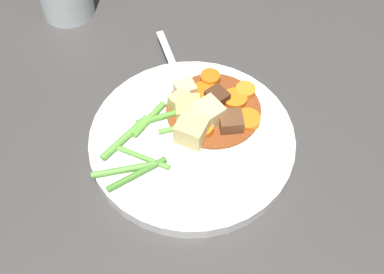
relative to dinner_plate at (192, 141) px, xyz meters
name	(u,v)px	position (x,y,z in m)	size (l,w,h in m)	color
ground_plane	(192,145)	(0.00, 0.00, -0.01)	(3.00, 3.00, 0.00)	#423F3D
dinner_plate	(192,141)	(0.00, 0.00, 0.00)	(0.26, 0.26, 0.02)	white
stew_sauce	(213,110)	(0.05, 0.01, 0.01)	(0.12, 0.12, 0.00)	brown
carrot_slice_0	(210,79)	(0.08, 0.05, 0.02)	(0.03, 0.03, 0.01)	orange
carrot_slice_1	(245,91)	(0.10, 0.01, 0.01)	(0.03, 0.03, 0.01)	orange
carrot_slice_2	(235,99)	(0.08, 0.01, 0.01)	(0.03, 0.03, 0.01)	orange
carrot_slice_3	(202,128)	(0.01, 0.00, 0.02)	(0.03, 0.03, 0.01)	orange
carrot_slice_4	(248,120)	(0.07, -0.03, 0.01)	(0.03, 0.03, 0.01)	orange
carrot_slice_5	(205,93)	(0.06, 0.04, 0.01)	(0.04, 0.04, 0.01)	orange
carrot_slice_6	(201,109)	(0.03, 0.02, 0.02)	(0.02, 0.02, 0.01)	orange
potato_chunk_0	(208,114)	(0.03, 0.01, 0.02)	(0.03, 0.03, 0.03)	#EAD68C
potato_chunk_1	(185,90)	(0.04, 0.06, 0.02)	(0.03, 0.02, 0.02)	#EAD68C
potato_chunk_2	(182,103)	(0.02, 0.04, 0.02)	(0.03, 0.03, 0.02)	#E5CC7A
potato_chunk_3	(188,110)	(0.02, 0.03, 0.02)	(0.03, 0.03, 0.03)	#DBBC6B
potato_chunk_4	(188,131)	(0.00, 0.00, 0.02)	(0.04, 0.03, 0.03)	#E5CC7A
meat_chunk_0	(217,98)	(0.06, 0.02, 0.02)	(0.02, 0.03, 0.02)	#4C2B19
meat_chunk_1	(231,122)	(0.05, -0.02, 0.02)	(0.03, 0.03, 0.02)	brown
green_bean_0	(160,117)	(-0.01, 0.05, 0.01)	(0.01, 0.01, 0.06)	#599E38
green_bean_1	(124,170)	(-0.09, 0.02, 0.01)	(0.01, 0.01, 0.08)	#66AD42
green_bean_2	(142,157)	(-0.07, 0.02, 0.01)	(0.01, 0.01, 0.08)	#66AD42
green_bean_3	(180,129)	(0.00, 0.02, 0.01)	(0.01, 0.01, 0.06)	#66AD42
green_bean_4	(139,176)	(-0.09, 0.00, 0.01)	(0.01, 0.01, 0.08)	#4C8E33
green_bean_5	(125,137)	(-0.07, 0.05, 0.01)	(0.01, 0.01, 0.08)	#66AD42
green_bean_6	(149,119)	(-0.03, 0.05, 0.01)	(0.01, 0.01, 0.06)	#66AD42
fork	(178,78)	(0.05, 0.08, 0.01)	(0.08, 0.17, 0.00)	silver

